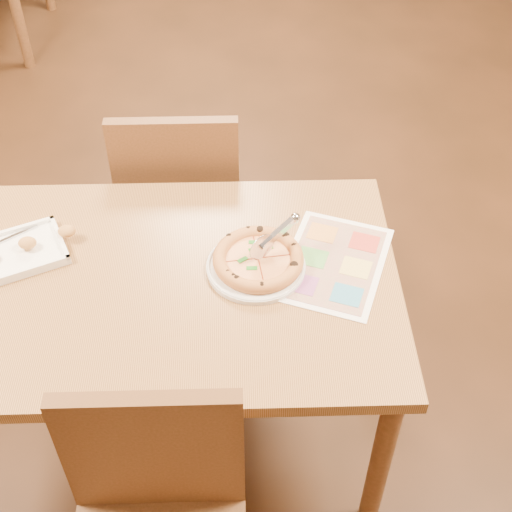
{
  "coord_description": "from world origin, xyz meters",
  "views": [
    {
      "loc": [
        0.21,
        -1.36,
        2.16
      ],
      "look_at": [
        0.25,
        0.04,
        0.77
      ],
      "focal_mm": 50.0,
      "sensor_mm": 36.0,
      "label": 1
    }
  ],
  "objects_px": {
    "chair_far": "(180,185)",
    "plate": "(256,267)",
    "appetizer_tray": "(17,253)",
    "pizza": "(258,259)",
    "dining_table": "(168,300)",
    "menu": "(334,263)",
    "pizza_cutter": "(273,237)"
  },
  "relations": [
    {
      "from": "menu",
      "to": "pizza",
      "type": "bearing_deg",
      "value": -178.94
    },
    {
      "from": "menu",
      "to": "dining_table",
      "type": "bearing_deg",
      "value": -174.14
    },
    {
      "from": "pizza_cutter",
      "to": "chair_far",
      "type": "bearing_deg",
      "value": 83.11
    },
    {
      "from": "chair_far",
      "to": "appetizer_tray",
      "type": "distance_m",
      "value": 0.68
    },
    {
      "from": "appetizer_tray",
      "to": "pizza",
      "type": "bearing_deg",
      "value": -4.96
    },
    {
      "from": "pizza_cutter",
      "to": "appetizer_tray",
      "type": "bearing_deg",
      "value": 140.9
    },
    {
      "from": "dining_table",
      "to": "pizza",
      "type": "height_order",
      "value": "pizza"
    },
    {
      "from": "chair_far",
      "to": "plate",
      "type": "bearing_deg",
      "value": 114.02
    },
    {
      "from": "dining_table",
      "to": "menu",
      "type": "distance_m",
      "value": 0.48
    },
    {
      "from": "plate",
      "to": "chair_far",
      "type": "bearing_deg",
      "value": 114.02
    },
    {
      "from": "chair_far",
      "to": "pizza",
      "type": "height_order",
      "value": "chair_far"
    },
    {
      "from": "appetizer_tray",
      "to": "menu",
      "type": "relative_size",
      "value": 0.89
    },
    {
      "from": "dining_table",
      "to": "chair_far",
      "type": "height_order",
      "value": "chair_far"
    },
    {
      "from": "pizza",
      "to": "appetizer_tray",
      "type": "xyz_separation_m",
      "value": [
        -0.69,
        0.06,
        -0.01
      ]
    },
    {
      "from": "chair_far",
      "to": "pizza",
      "type": "bearing_deg",
      "value": 114.93
    },
    {
      "from": "pizza",
      "to": "pizza_cutter",
      "type": "distance_m",
      "value": 0.08
    },
    {
      "from": "appetizer_tray",
      "to": "menu",
      "type": "bearing_deg",
      "value": -3.53
    },
    {
      "from": "chair_far",
      "to": "menu",
      "type": "height_order",
      "value": "chair_far"
    },
    {
      "from": "chair_far",
      "to": "plate",
      "type": "distance_m",
      "value": 0.64
    },
    {
      "from": "chair_far",
      "to": "pizza",
      "type": "distance_m",
      "value": 0.64
    },
    {
      "from": "chair_far",
      "to": "appetizer_tray",
      "type": "height_order",
      "value": "chair_far"
    },
    {
      "from": "chair_far",
      "to": "pizza_cutter",
      "type": "height_order",
      "value": "chair_far"
    },
    {
      "from": "pizza_cutter",
      "to": "appetizer_tray",
      "type": "distance_m",
      "value": 0.73
    },
    {
      "from": "pizza_cutter",
      "to": "pizza",
      "type": "bearing_deg",
      "value": 173.68
    },
    {
      "from": "plate",
      "to": "pizza",
      "type": "distance_m",
      "value": 0.02
    },
    {
      "from": "plate",
      "to": "pizza_cutter",
      "type": "height_order",
      "value": "pizza_cutter"
    },
    {
      "from": "pizza",
      "to": "dining_table",
      "type": "bearing_deg",
      "value": -170.21
    },
    {
      "from": "chair_far",
      "to": "pizza",
      "type": "relative_size",
      "value": 1.83
    },
    {
      "from": "dining_table",
      "to": "appetizer_tray",
      "type": "xyz_separation_m",
      "value": [
        -0.43,
        0.1,
        0.1
      ]
    },
    {
      "from": "plate",
      "to": "pizza_cutter",
      "type": "bearing_deg",
      "value": 34.96
    },
    {
      "from": "dining_table",
      "to": "menu",
      "type": "bearing_deg",
      "value": 5.86
    },
    {
      "from": "pizza_cutter",
      "to": "appetizer_tray",
      "type": "relative_size",
      "value": 0.41
    }
  ]
}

